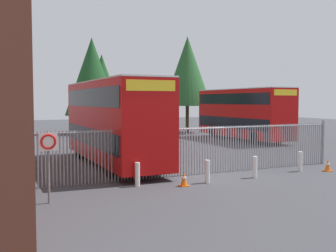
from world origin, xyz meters
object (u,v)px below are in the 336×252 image
at_px(double_decker_bus_behind_fence_left, 242,112).
at_px(bollard_center_front, 207,171).
at_px(traffic_cone_mid_forecourt, 184,179).
at_px(double_decker_bus_near_gate, 112,119).
at_px(speed_limit_sign_post, 48,150).
at_px(bollard_far_right, 300,162).
at_px(bollard_near_left, 137,174).
at_px(bollard_near_right, 255,167).
at_px(traffic_cone_by_gate, 328,165).

relative_size(double_decker_bus_behind_fence_left, bollard_center_front, 11.38).
height_order(double_decker_bus_behind_fence_left, traffic_cone_mid_forecourt, double_decker_bus_behind_fence_left).
xyz_separation_m(double_decker_bus_near_gate, double_decker_bus_behind_fence_left, (14.05, 8.29, 0.00)).
bearing_deg(double_decker_bus_behind_fence_left, speed_limit_sign_post, -140.34).
bearing_deg(double_decker_bus_near_gate, bollard_far_right, -36.59).
bearing_deg(bollard_near_left, bollard_near_right, -5.31).
height_order(double_decker_bus_near_gate, double_decker_bus_behind_fence_left, same).
bearing_deg(bollard_center_front, bollard_far_right, 5.37).
xyz_separation_m(bollard_near_left, traffic_cone_mid_forecourt, (1.68, -0.76, -0.19)).
bearing_deg(bollard_near_right, bollard_far_right, 7.92).
xyz_separation_m(bollard_far_right, traffic_cone_by_gate, (1.24, -0.52, -0.19)).
relative_size(bollard_far_right, traffic_cone_by_gate, 1.61).
bearing_deg(bollard_near_left, bollard_far_right, -0.56).
relative_size(bollard_center_front, speed_limit_sign_post, 0.40).
relative_size(double_decker_bus_behind_fence_left, speed_limit_sign_post, 4.50).
bearing_deg(bollard_center_front, traffic_cone_by_gate, -0.08).
relative_size(traffic_cone_by_gate, traffic_cone_mid_forecourt, 1.00).
xyz_separation_m(bollard_near_right, speed_limit_sign_post, (-8.89, -0.82, 1.30)).
xyz_separation_m(bollard_center_front, traffic_cone_mid_forecourt, (-1.17, -0.17, -0.19)).
distance_m(double_decker_bus_behind_fence_left, bollard_far_right, 15.47).
distance_m(bollard_near_right, traffic_cone_by_gate, 4.21).
distance_m(bollard_near_left, bollard_center_front, 2.91).
relative_size(double_decker_bus_near_gate, bollard_near_left, 11.38).
bearing_deg(bollard_near_right, bollard_center_front, -177.73).
xyz_separation_m(double_decker_bus_near_gate, bollard_near_left, (-0.67, -5.57, -1.95)).
bearing_deg(traffic_cone_by_gate, bollard_center_front, 179.92).
bearing_deg(bollard_near_right, double_decker_bus_near_gate, 127.46).
relative_size(bollard_near_right, bollard_far_right, 1.00).
height_order(bollard_near_left, traffic_cone_by_gate, bollard_near_left).
bearing_deg(bollard_near_right, speed_limit_sign_post, -174.73).
xyz_separation_m(double_decker_bus_near_gate, bollard_near_right, (4.64, -6.06, -1.95)).
bearing_deg(traffic_cone_mid_forecourt, speed_limit_sign_post, -174.02).
distance_m(double_decker_bus_near_gate, bollard_near_left, 5.94).
distance_m(bollard_far_right, traffic_cone_by_gate, 1.36).
xyz_separation_m(double_decker_bus_behind_fence_left, traffic_cone_mid_forecourt, (-13.04, -14.62, -2.13)).
relative_size(double_decker_bus_near_gate, speed_limit_sign_post, 4.50).
bearing_deg(traffic_cone_mid_forecourt, traffic_cone_by_gate, 1.19).
height_order(double_decker_bus_behind_fence_left, speed_limit_sign_post, double_decker_bus_behind_fence_left).
bearing_deg(bollard_far_right, speed_limit_sign_post, -174.06).
relative_size(bollard_far_right, speed_limit_sign_post, 0.40).
distance_m(bollard_center_front, bollard_near_right, 2.47).
xyz_separation_m(traffic_cone_by_gate, traffic_cone_mid_forecourt, (-7.84, -0.16, 0.00)).
height_order(bollard_near_left, bollard_near_right, same).
height_order(double_decker_bus_behind_fence_left, bollard_far_right, double_decker_bus_behind_fence_left).
bearing_deg(double_decker_bus_near_gate, traffic_cone_mid_forecourt, -80.96).
height_order(double_decker_bus_near_gate, traffic_cone_mid_forecourt, double_decker_bus_near_gate).
bearing_deg(traffic_cone_by_gate, double_decker_bus_behind_fence_left, 70.21).
relative_size(double_decker_bus_near_gate, bollard_near_right, 11.38).
bearing_deg(speed_limit_sign_post, bollard_center_front, 6.42).
distance_m(traffic_cone_by_gate, speed_limit_sign_post, 13.20).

